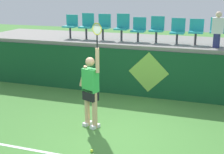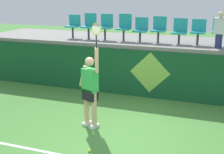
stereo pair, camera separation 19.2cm
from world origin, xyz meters
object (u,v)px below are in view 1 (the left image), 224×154
stadium_chair_1 (87,25)px  tennis_ball (92,151)px  stadium_chair_7 (196,30)px  spectator_0 (217,29)px  stadium_chair_8 (217,30)px  stadium_chair_2 (104,25)px  stadium_chair_6 (178,30)px  stadium_chair_4 (139,28)px  stadium_chair_5 (157,28)px  stadium_chair_0 (71,25)px  stadium_chair_3 (122,26)px  tennis_player (91,88)px

stadium_chair_1 → tennis_ball: bearing=-66.5°
stadium_chair_7 → spectator_0: 0.75m
spectator_0 → tennis_ball: bearing=-118.0°
stadium_chair_7 → stadium_chair_8: bearing=0.3°
stadium_chair_2 → stadium_chair_6: 2.52m
stadium_chair_1 → spectator_0: bearing=-5.2°
stadium_chair_2 → stadium_chair_6: size_ratio=1.09×
stadium_chair_4 → stadium_chair_5: bearing=0.1°
stadium_chair_2 → spectator_0: (3.72, -0.40, 0.06)m
stadium_chair_8 → spectator_0: size_ratio=0.80×
stadium_chair_0 → stadium_chair_1: bearing=0.7°
stadium_chair_4 → spectator_0: 2.52m
stadium_chair_1 → stadium_chair_3: bearing=0.1°
tennis_player → stadium_chair_4: bearing=85.1°
stadium_chair_3 → spectator_0: size_ratio=0.84×
tennis_ball → stadium_chair_5: 5.15m
tennis_player → stadium_chair_0: (-2.18, 3.51, 1.09)m
stadium_chair_0 → stadium_chair_3: (1.91, 0.01, 0.02)m
stadium_chair_5 → tennis_ball: bearing=-95.1°
tennis_ball → spectator_0: 5.33m
stadium_chair_5 → stadium_chair_8: size_ratio=0.99×
tennis_ball → stadium_chair_4: 5.12m
stadium_chair_1 → stadium_chair_3: 1.29m
stadium_chair_2 → stadium_chair_7: bearing=-0.1°
stadium_chair_1 → stadium_chair_4: size_ratio=1.11×
stadium_chair_4 → stadium_chair_8: bearing=-0.1°
stadium_chair_7 → stadium_chair_8: size_ratio=0.93×
stadium_chair_1 → stadium_chair_2: (0.62, -0.00, -0.00)m
stadium_chair_8 → stadium_chair_7: bearing=-179.7°
tennis_player → stadium_chair_6: size_ratio=3.23×
stadium_chair_0 → stadium_chair_3: size_ratio=0.91×
stadium_chair_1 → spectator_0: 4.36m
stadium_chair_3 → stadium_chair_6: stadium_chair_3 is taller
stadium_chair_1 → stadium_chair_0: bearing=-179.3°
tennis_ball → stadium_chair_8: bearing=64.0°
stadium_chair_8 → spectator_0: (0.00, -0.39, 0.06)m
stadium_chair_1 → spectator_0: (4.34, -0.40, 0.05)m
tennis_ball → stadium_chair_8: stadium_chair_8 is taller
stadium_chair_5 → stadium_chair_7: (1.24, -0.01, -0.02)m
tennis_player → stadium_chair_5: 3.79m
tennis_player → stadium_chair_3: tennis_player is taller
stadium_chair_3 → stadium_chair_8: 3.05m
stadium_chair_0 → stadium_chair_8: size_ratio=0.96×
stadium_chair_6 → stadium_chair_8: 1.20m
tennis_player → spectator_0: spectator_0 is taller
tennis_ball → stadium_chair_1: stadium_chair_1 is taller
stadium_chair_6 → stadium_chair_7: stadium_chair_6 is taller
stadium_chair_0 → stadium_chair_2: 1.24m
stadium_chair_6 → stadium_chair_7: size_ratio=1.01×
stadium_chair_3 → stadium_chair_8: stadium_chair_3 is taller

